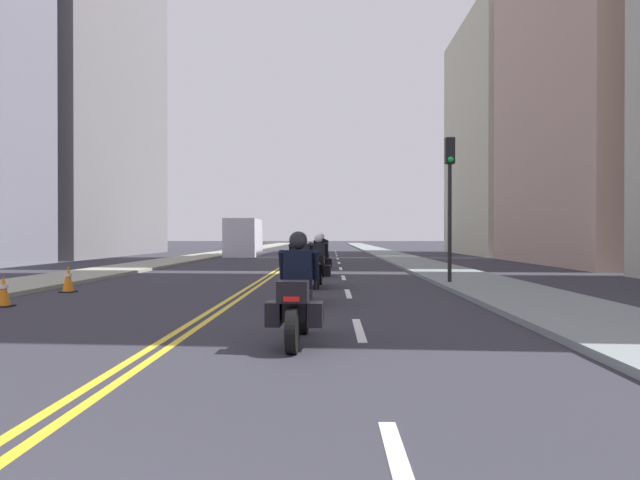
# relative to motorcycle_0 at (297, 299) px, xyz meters

# --- Properties ---
(ground_plane) EXTENTS (264.00, 264.00, 0.00)m
(ground_plane) POSITION_rel_motorcycle_0_xyz_m (-1.87, 41.35, -0.64)
(ground_plane) COLOR #2E2E36
(sidewalk_left) EXTENTS (2.83, 144.00, 0.12)m
(sidewalk_left) POSITION_rel_motorcycle_0_xyz_m (-8.89, 41.35, -0.58)
(sidewalk_left) COLOR gray
(sidewalk_left) RESTS_ON ground
(sidewalk_right) EXTENTS (2.83, 144.00, 0.12)m
(sidewalk_right) POSITION_rel_motorcycle_0_xyz_m (5.15, 41.35, -0.58)
(sidewalk_right) COLOR gray
(sidewalk_right) RESTS_ON ground
(centreline_yellow_inner) EXTENTS (0.12, 132.00, 0.01)m
(centreline_yellow_inner) POSITION_rel_motorcycle_0_xyz_m (-1.99, 41.35, -0.63)
(centreline_yellow_inner) COLOR yellow
(centreline_yellow_inner) RESTS_ON ground
(centreline_yellow_outer) EXTENTS (0.12, 132.00, 0.01)m
(centreline_yellow_outer) POSITION_rel_motorcycle_0_xyz_m (-1.75, 41.35, -0.63)
(centreline_yellow_outer) COLOR yellow
(centreline_yellow_outer) RESTS_ON ground
(lane_dashes_white) EXTENTS (0.14, 56.40, 0.01)m
(lane_dashes_white) POSITION_rel_motorcycle_0_xyz_m (0.93, 22.35, -0.63)
(lane_dashes_white) COLOR silver
(lane_dashes_white) RESTS_ON ground
(building_left_2) EXTENTS (8.19, 20.72, 29.17)m
(building_left_2) POSITION_rel_motorcycle_0_xyz_m (-19.37, 37.86, 13.95)
(building_left_2) COLOR slate
(building_left_2) RESTS_ON ground
(building_right_2) EXTENTS (6.88, 16.22, 19.52)m
(building_right_2) POSITION_rel_motorcycle_0_xyz_m (14.97, 41.45, 9.13)
(building_right_2) COLOR beige
(building_right_2) RESTS_ON ground
(motorcycle_0) EXTENTS (0.78, 2.20, 1.60)m
(motorcycle_0) POSITION_rel_motorcycle_0_xyz_m (0.00, 0.00, 0.00)
(motorcycle_0) COLOR black
(motorcycle_0) RESTS_ON ground
(motorcycle_1) EXTENTS (0.77, 2.12, 1.63)m
(motorcycle_1) POSITION_rel_motorcycle_0_xyz_m (-0.21, 5.05, 0.03)
(motorcycle_1) COLOR black
(motorcycle_1) RESTS_ON ground
(motorcycle_2) EXTENTS (0.78, 2.23, 1.59)m
(motorcycle_2) POSITION_rel_motorcycle_0_xyz_m (0.10, 9.28, 0.03)
(motorcycle_2) COLOR black
(motorcycle_2) RESTS_ON ground
(motorcycle_3) EXTENTS (0.78, 2.21, 1.65)m
(motorcycle_3) POSITION_rel_motorcycle_0_xyz_m (0.09, 14.47, 0.03)
(motorcycle_3) COLOR black
(motorcycle_3) RESTS_ON ground
(motorcycle_4) EXTENTS (0.78, 2.14, 1.63)m
(motorcycle_4) POSITION_rel_motorcycle_0_xyz_m (0.02, 19.56, 0.02)
(motorcycle_4) COLOR black
(motorcycle_4) RESTS_ON ground
(motorcycle_5) EXTENTS (0.78, 2.13, 1.66)m
(motorcycle_5) POSITION_rel_motorcycle_0_xyz_m (-0.10, 24.36, 0.03)
(motorcycle_5) COLOR black
(motorcycle_5) RESTS_ON ground
(motorcycle_6) EXTENTS (0.76, 2.21, 1.63)m
(motorcycle_6) POSITION_rel_motorcycle_0_xyz_m (-0.14, 29.22, 0.02)
(motorcycle_6) COLOR black
(motorcycle_6) RESTS_ON ground
(traffic_cone_0) EXTENTS (0.38, 0.38, 0.74)m
(traffic_cone_0) POSITION_rel_motorcycle_0_xyz_m (-6.69, 7.62, -0.27)
(traffic_cone_0) COLOR black
(traffic_cone_0) RESTS_ON ground
(traffic_cone_1) EXTENTS (0.37, 0.37, 0.69)m
(traffic_cone_1) POSITION_rel_motorcycle_0_xyz_m (-6.62, 4.32, -0.30)
(traffic_cone_1) COLOR black
(traffic_cone_1) RESTS_ON ground
(traffic_light_near) EXTENTS (0.28, 0.38, 4.56)m
(traffic_light_near) POSITION_rel_motorcycle_0_xyz_m (4.13, 9.92, 2.51)
(traffic_light_near) COLOR black
(traffic_light_near) RESTS_ON ground
(parked_truck) EXTENTS (2.20, 6.50, 2.80)m
(parked_truck) POSITION_rel_motorcycle_0_xyz_m (-6.08, 36.14, 0.64)
(parked_truck) COLOR silver
(parked_truck) RESTS_ON ground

